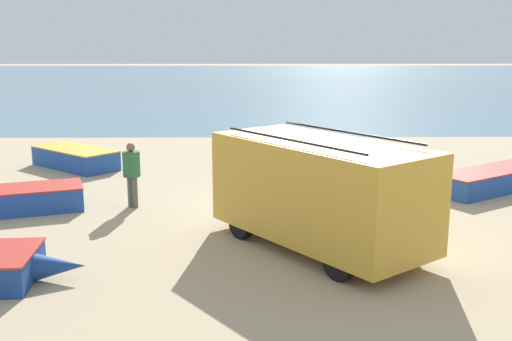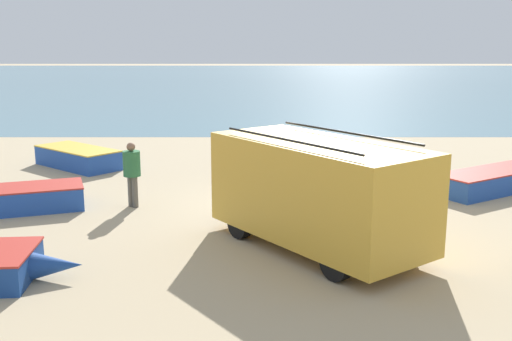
{
  "view_description": "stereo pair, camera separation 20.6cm",
  "coord_description": "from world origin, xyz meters",
  "px_view_note": "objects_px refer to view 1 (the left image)",
  "views": [
    {
      "loc": [
        -0.89,
        -15.29,
        4.37
      ],
      "look_at": [
        -0.68,
        0.18,
        1.0
      ],
      "focal_mm": 42.0,
      "sensor_mm": 36.0,
      "label": 1
    },
    {
      "loc": [
        -0.68,
        -15.29,
        4.37
      ],
      "look_at": [
        -0.68,
        0.18,
        1.0
      ],
      "focal_mm": 42.0,
      "sensor_mm": 36.0,
      "label": 2
    }
  ],
  "objects_px": {
    "fishing_rowboat_2": "(279,160)",
    "fishing_rowboat_0": "(16,200)",
    "fisherman_0": "(132,169)",
    "fishing_rowboat_1": "(502,178)",
    "fisherman_1": "(295,169)",
    "parked_van": "(318,190)",
    "fishing_rowboat_5": "(73,157)"
  },
  "relations": [
    {
      "from": "fishing_rowboat_2",
      "to": "fisherman_1",
      "type": "distance_m",
      "value": 4.61
    },
    {
      "from": "fishing_rowboat_5",
      "to": "fishing_rowboat_2",
      "type": "bearing_deg",
      "value": -141.81
    },
    {
      "from": "fisherman_1",
      "to": "fishing_rowboat_1",
      "type": "bearing_deg",
      "value": -94.54
    },
    {
      "from": "fishing_rowboat_0",
      "to": "fishing_rowboat_5",
      "type": "relative_size",
      "value": 1.03
    },
    {
      "from": "fishing_rowboat_0",
      "to": "fishing_rowboat_2",
      "type": "bearing_deg",
      "value": -162.4
    },
    {
      "from": "fishing_rowboat_0",
      "to": "fisherman_1",
      "type": "distance_m",
      "value": 7.39
    },
    {
      "from": "fishing_rowboat_2",
      "to": "fishing_rowboat_5",
      "type": "relative_size",
      "value": 1.29
    },
    {
      "from": "fishing_rowboat_5",
      "to": "fisherman_1",
      "type": "xyz_separation_m",
      "value": [
        7.46,
        -4.85,
        0.61
      ]
    },
    {
      "from": "fishing_rowboat_0",
      "to": "fishing_rowboat_1",
      "type": "xyz_separation_m",
      "value": [
        13.74,
        2.4,
        0.0
      ]
    },
    {
      "from": "fishing_rowboat_0",
      "to": "fisherman_0",
      "type": "relative_size",
      "value": 2.19
    },
    {
      "from": "fishing_rowboat_0",
      "to": "fisherman_0",
      "type": "xyz_separation_m",
      "value": [
        2.96,
        0.39,
        0.73
      ]
    },
    {
      "from": "parked_van",
      "to": "fishing_rowboat_5",
      "type": "xyz_separation_m",
      "value": [
        -7.67,
        8.49,
        -0.93
      ]
    },
    {
      "from": "fishing_rowboat_2",
      "to": "fishing_rowboat_0",
      "type": "bearing_deg",
      "value": -37.82
    },
    {
      "from": "fishing_rowboat_1",
      "to": "fisherman_1",
      "type": "xyz_separation_m",
      "value": [
        -6.41,
        -1.61,
        0.64
      ]
    },
    {
      "from": "fishing_rowboat_5",
      "to": "fisherman_1",
      "type": "relative_size",
      "value": 2.34
    },
    {
      "from": "fishing_rowboat_0",
      "to": "fisherman_0",
      "type": "distance_m",
      "value": 3.08
    },
    {
      "from": "fisherman_0",
      "to": "fisherman_1",
      "type": "height_order",
      "value": "fisherman_0"
    },
    {
      "from": "fishing_rowboat_0",
      "to": "fishing_rowboat_5",
      "type": "bearing_deg",
      "value": -107.98
    },
    {
      "from": "fisherman_0",
      "to": "parked_van",
      "type": "bearing_deg",
      "value": 95.74
    },
    {
      "from": "parked_van",
      "to": "fishing_rowboat_1",
      "type": "relative_size",
      "value": 1.01
    },
    {
      "from": "parked_van",
      "to": "fishing_rowboat_0",
      "type": "xyz_separation_m",
      "value": [
        -7.54,
        2.86,
        -0.96
      ]
    },
    {
      "from": "fishing_rowboat_0",
      "to": "fishing_rowboat_2",
      "type": "xyz_separation_m",
      "value": [
        7.12,
        5.35,
        -0.02
      ]
    },
    {
      "from": "fishing_rowboat_0",
      "to": "fishing_rowboat_5",
      "type": "distance_m",
      "value": 5.64
    },
    {
      "from": "fishing_rowboat_0",
      "to": "fisherman_1",
      "type": "xyz_separation_m",
      "value": [
        7.32,
        0.79,
        0.64
      ]
    },
    {
      "from": "fishing_rowboat_1",
      "to": "fisherman_1",
      "type": "bearing_deg",
      "value": 161.54
    },
    {
      "from": "fisherman_0",
      "to": "fisherman_1",
      "type": "distance_m",
      "value": 4.38
    },
    {
      "from": "parked_van",
      "to": "fisherman_1",
      "type": "xyz_separation_m",
      "value": [
        -0.21,
        3.64,
        -0.32
      ]
    },
    {
      "from": "fishing_rowboat_1",
      "to": "fishing_rowboat_2",
      "type": "xyz_separation_m",
      "value": [
        -6.62,
        2.95,
        -0.02
      ]
    },
    {
      "from": "fishing_rowboat_5",
      "to": "fishing_rowboat_1",
      "type": "bearing_deg",
      "value": -152.68
    },
    {
      "from": "parked_van",
      "to": "fishing_rowboat_5",
      "type": "height_order",
      "value": "parked_van"
    },
    {
      "from": "fishing_rowboat_0",
      "to": "fishing_rowboat_2",
      "type": "distance_m",
      "value": 8.91
    },
    {
      "from": "fishing_rowboat_2",
      "to": "fisherman_0",
      "type": "relative_size",
      "value": 2.76
    }
  ]
}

